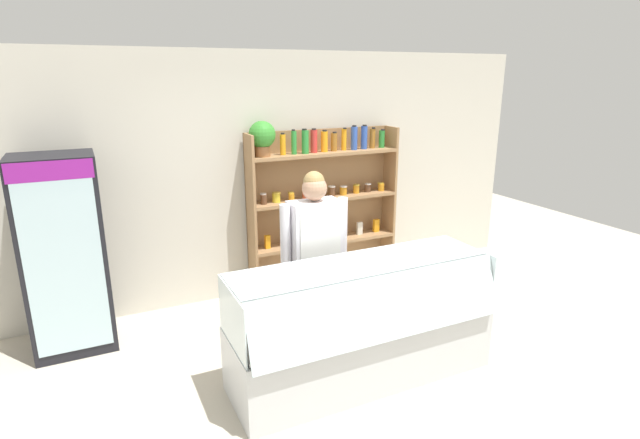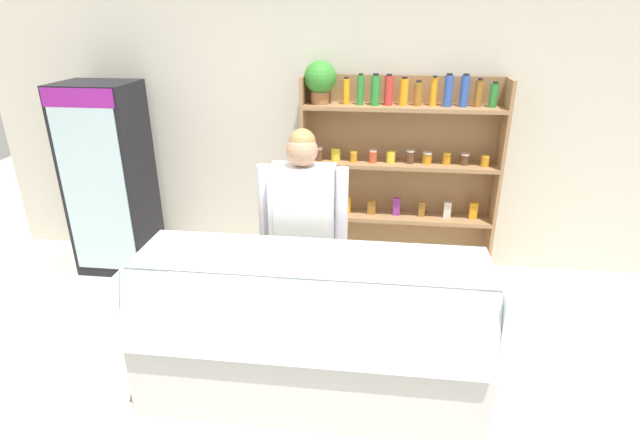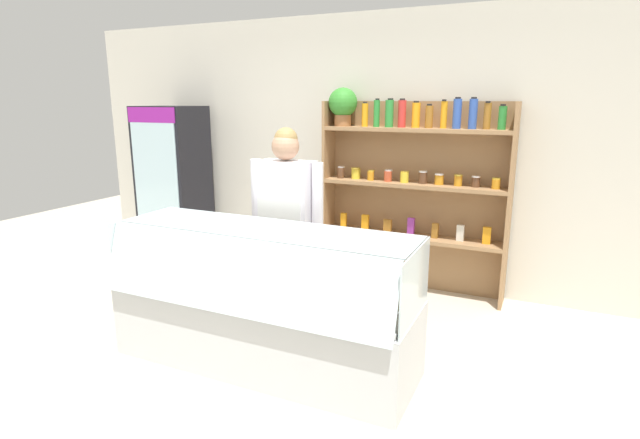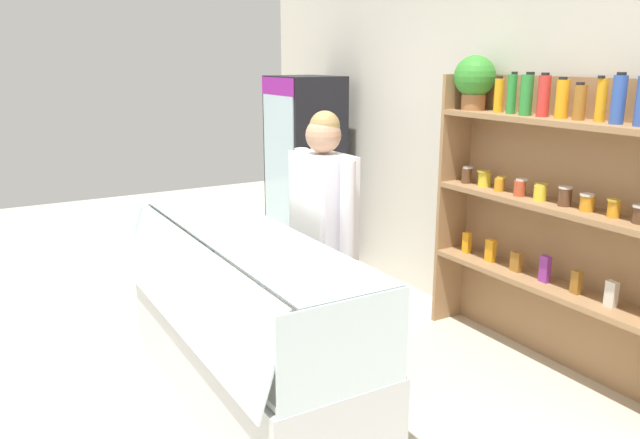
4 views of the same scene
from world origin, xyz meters
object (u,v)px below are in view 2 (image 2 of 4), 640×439
Objects in this scene: deli_display_case at (310,355)px; shelving_unit at (390,156)px; shop_clerk at (303,223)px; drinks_fridge at (110,180)px.

shelving_unit is at bearing 75.65° from deli_display_case.
shelving_unit reaches higher than deli_display_case.
drinks_fridge is at bearing 154.00° from shop_clerk.
drinks_fridge is 0.83× the size of deli_display_case.
shelving_unit is at bearing 64.27° from shop_clerk.
shelving_unit is 0.91× the size of deli_display_case.
shop_clerk is at bearing -26.00° from drinks_fridge.
drinks_fridge is 2.72m from deli_display_case.
deli_display_case is at bearing -77.63° from shop_clerk.
deli_display_case is at bearing -36.59° from drinks_fridge.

